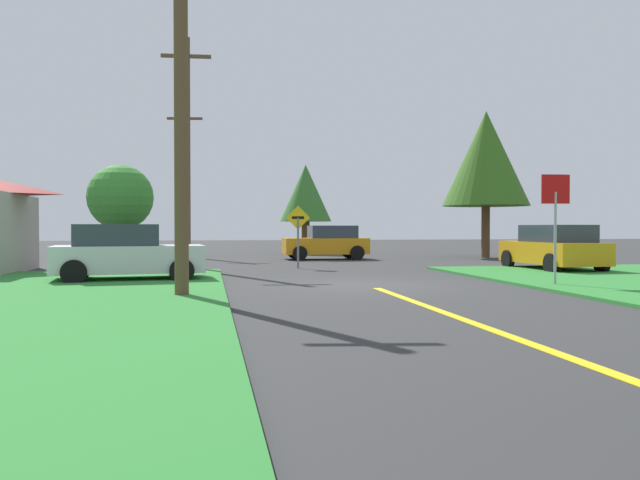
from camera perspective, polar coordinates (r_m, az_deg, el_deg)
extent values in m
plane|color=#323232|center=(17.05, 4.22, -4.03)|extent=(120.00, 120.00, 0.00)
cube|color=yellow|center=(9.55, 16.16, -8.11)|extent=(0.20, 14.00, 0.01)
cylinder|color=#9EA0A8|center=(17.42, 20.31, 0.04)|extent=(0.07, 0.07, 2.44)
cube|color=red|center=(17.44, 20.34, 4.30)|extent=(0.75, 0.10, 0.75)
cube|color=silver|center=(18.85, -16.71, -1.63)|extent=(4.29, 2.28, 0.76)
cube|color=#2D3842|center=(18.84, -17.74, 0.43)|extent=(2.42, 1.86, 0.60)
cylinder|color=black|center=(19.80, -12.63, -2.35)|extent=(0.70, 0.29, 0.68)
cylinder|color=black|center=(18.00, -12.27, -2.69)|extent=(0.70, 0.29, 0.68)
cylinder|color=black|center=(19.83, -20.72, -2.39)|extent=(0.70, 0.29, 0.68)
cylinder|color=black|center=(18.03, -21.18, -2.73)|extent=(0.70, 0.29, 0.68)
cube|color=orange|center=(24.04, 20.07, -1.06)|extent=(1.97, 4.41, 0.76)
cube|color=#2D3842|center=(23.76, 20.46, 0.55)|extent=(1.71, 2.43, 0.60)
cylinder|color=black|center=(24.89, 16.47, -1.66)|extent=(0.23, 0.68, 0.68)
cylinder|color=black|center=(25.80, 20.13, -1.58)|extent=(0.23, 0.68, 0.68)
cylinder|color=black|center=(22.30, 20.00, -2.00)|extent=(0.23, 0.68, 0.68)
cylinder|color=black|center=(23.31, 23.91, -1.90)|extent=(0.23, 0.68, 0.68)
cube|color=orange|center=(30.53, 0.46, -0.54)|extent=(4.03, 1.82, 0.76)
cube|color=#2D3842|center=(30.59, 1.11, 0.74)|extent=(2.22, 1.59, 0.60)
cylinder|color=black|center=(29.45, -1.81, -1.19)|extent=(0.68, 0.23, 0.68)
cylinder|color=black|center=(31.17, -2.30, -1.06)|extent=(0.68, 0.23, 0.68)
cylinder|color=black|center=(30.00, 3.34, -1.14)|extent=(0.68, 0.23, 0.68)
cylinder|color=black|center=(31.68, 2.57, -1.02)|extent=(0.68, 0.23, 0.68)
cylinder|color=brown|center=(14.25, -12.33, 9.74)|extent=(0.30, 0.30, 7.34)
cylinder|color=brown|center=(23.90, -11.87, 7.56)|extent=(0.28, 0.28, 8.43)
cube|color=brown|center=(24.55, -11.90, 15.80)|extent=(1.80, 0.23, 0.12)
cylinder|color=brown|center=(33.49, -11.99, 5.10)|extent=(0.29, 0.29, 7.73)
cube|color=brown|center=(33.87, -12.01, 10.59)|extent=(1.80, 0.36, 0.12)
cylinder|color=slate|center=(23.80, -1.98, -0.27)|extent=(0.08, 0.08, 1.90)
cube|color=yellow|center=(23.80, -1.98, 2.02)|extent=(0.90, 0.14, 0.91)
cube|color=black|center=(23.80, -1.98, 2.02)|extent=(0.45, 0.10, 0.10)
cylinder|color=brown|center=(37.00, -1.29, 0.22)|extent=(0.47, 0.47, 1.88)
cone|color=#356F2B|center=(37.05, -1.30, 4.23)|extent=(3.00, 3.00, 3.30)
cylinder|color=brown|center=(33.25, 14.60, 0.72)|extent=(0.42, 0.42, 2.62)
cone|color=#35651C|center=(33.43, 14.64, 7.08)|extent=(4.35, 4.35, 4.79)
cylinder|color=brown|center=(36.03, -17.42, 0.04)|extent=(0.41, 0.41, 1.76)
sphere|color=#35872E|center=(36.06, -17.44, 3.67)|extent=(3.51, 3.51, 3.51)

